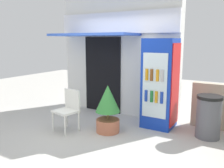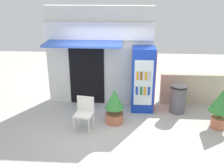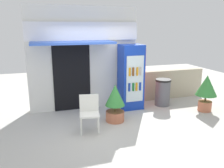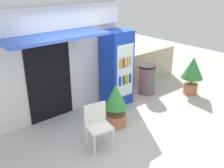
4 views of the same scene
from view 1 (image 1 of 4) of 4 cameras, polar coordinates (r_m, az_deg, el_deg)
The scene contains 6 objects.
ground at distance 5.11m, azimuth -5.52°, elevation -11.52°, with size 16.00×16.00×0.00m, color beige.
storefront_building at distance 6.27m, azimuth 1.23°, elevation 7.19°, with size 3.26×1.19×3.03m.
drink_cooler at distance 5.33m, azimuth 11.33°, elevation 0.08°, with size 0.68×0.67×1.94m.
plastic_chair at distance 5.18m, azimuth -10.27°, elevation -5.42°, with size 0.53×0.49×0.87m.
potted_plant_near_shop at distance 5.00m, azimuth -1.00°, elevation -5.45°, with size 0.52×0.52×1.00m.
trash_bin at distance 5.11m, azimuth 21.91°, elevation -7.20°, with size 0.49×0.49×0.85m.
Camera 1 is at (2.84, -3.81, 1.90)m, focal length 38.57 mm.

